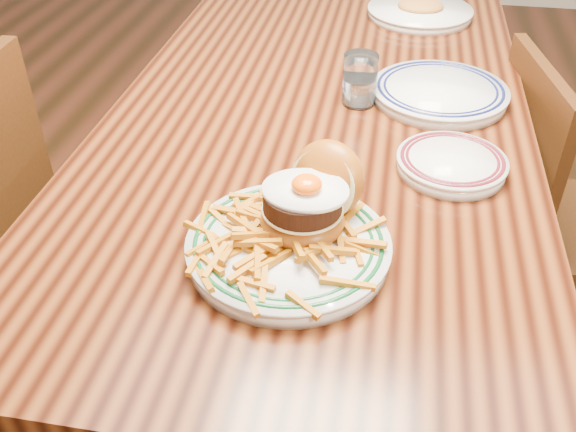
% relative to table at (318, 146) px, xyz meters
% --- Properties ---
extents(floor, '(6.00, 6.00, 0.00)m').
position_rel_table_xyz_m(floor, '(0.00, 0.00, -0.66)').
color(floor, black).
rests_on(floor, ground).
extents(table, '(0.85, 1.60, 0.75)m').
position_rel_table_xyz_m(table, '(0.00, 0.00, 0.00)').
color(table, black).
rests_on(table, floor).
extents(chair_right, '(0.44, 0.44, 0.82)m').
position_rel_table_xyz_m(chair_right, '(0.56, 0.16, -0.23)').
color(chair_right, '#3A1E0C').
rests_on(chair_right, floor).
extents(main_plate, '(0.30, 0.32, 0.15)m').
position_rel_table_xyz_m(main_plate, '(0.03, -0.45, 0.13)').
color(main_plate, silver).
rests_on(main_plate, table).
extents(side_plate, '(0.19, 0.19, 0.03)m').
position_rel_table_xyz_m(side_plate, '(0.26, -0.19, 0.11)').
color(side_plate, silver).
rests_on(side_plate, table).
extents(rear_plate, '(0.28, 0.28, 0.03)m').
position_rel_table_xyz_m(rear_plate, '(0.24, 0.09, 0.11)').
color(rear_plate, silver).
rests_on(rear_plate, table).
extents(water_glass, '(0.07, 0.07, 0.11)m').
position_rel_table_xyz_m(water_glass, '(0.08, 0.04, 0.13)').
color(water_glass, white).
rests_on(water_glass, table).
extents(far_plate, '(0.28, 0.28, 0.05)m').
position_rel_table_xyz_m(far_plate, '(0.19, 0.57, 0.10)').
color(far_plate, silver).
rests_on(far_plate, table).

